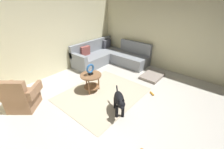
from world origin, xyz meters
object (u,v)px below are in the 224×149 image
torus_sculpture (90,69)px  dog_bed_mat (152,76)px  sectional_couch (109,56)px  dog_toy_rope (152,94)px  armchair (21,98)px  dog (119,101)px  side_table (91,78)px

torus_sculpture → dog_bed_mat: size_ratio=0.41×
sectional_couch → dog_toy_rope: bearing=-111.2°
armchair → dog_bed_mat: armchair is taller
dog_bed_mat → dog: size_ratio=1.23×
dog_bed_mat → dog: (-2.16, -0.22, 0.33)m
sectional_couch → dog_bed_mat: sectional_couch is taller
torus_sculpture → dog: size_ratio=0.50×
dog_toy_rope → torus_sculpture: bearing=123.8°
armchair → side_table: (1.62, -0.72, 0.09)m
armchair → dog: (1.37, -1.93, 0.05)m
sectional_couch → dog: sectional_couch is taller
side_table → dog: size_ratio=0.92×
dog → dog_toy_rope: (1.23, -0.25, -0.35)m
side_table → dog_toy_rope: size_ratio=3.53×
dog → dog_toy_rope: bearing=-147.7°
armchair → torus_sculpture: 1.82m
armchair → dog: bearing=-4.7°
sectional_couch → armchair: (-3.53, -0.23, 0.03)m
sectional_couch → dog_toy_rope: (-0.93, -2.41, -0.26)m
dog_bed_mat → sectional_couch: bearing=89.8°
side_table → dog_bed_mat: (1.90, -0.99, -0.37)m
armchair → dog_bed_mat: 3.93m
dog_bed_mat → dog: bearing=-174.1°
sectional_couch → armchair: 3.54m
sectional_couch → armchair: size_ratio=2.25×
sectional_couch → dog_bed_mat: size_ratio=2.81×
sectional_couch → torus_sculpture: sectional_couch is taller
torus_sculpture → dog_bed_mat: bearing=-27.4°
sectional_couch → armchair: same height
side_table → dog_toy_rope: bearing=-56.2°
sectional_couch → side_table: (-1.91, -0.95, 0.13)m
side_table → torus_sculpture: torus_sculpture is taller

